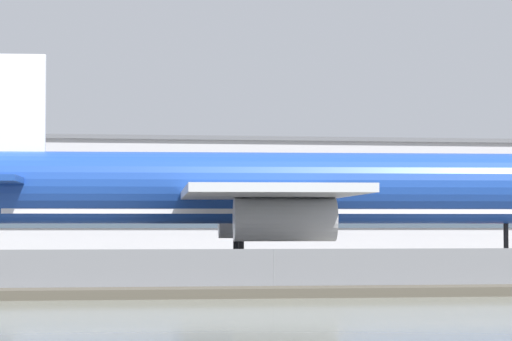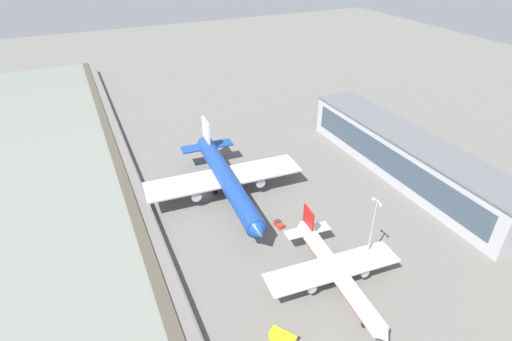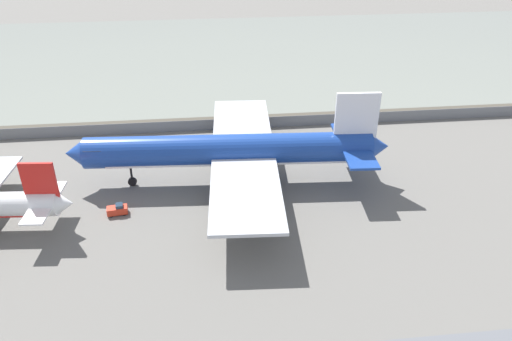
{
  "view_description": "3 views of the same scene",
  "coord_description": "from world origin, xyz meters",
  "px_view_note": "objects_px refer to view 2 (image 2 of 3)",
  "views": [
    {
      "loc": [
        -10.76,
        -83.32,
        3.77
      ],
      "look_at": [
        2.03,
        5.09,
        7.79
      ],
      "focal_mm": 85.0,
      "sensor_mm": 36.0,
      "label": 1
    },
    {
      "loc": [
        97.07,
        -27.07,
        69.57
      ],
      "look_at": [
        0.76,
        17.5,
        4.68
      ],
      "focal_mm": 28.0,
      "sensor_mm": 36.0,
      "label": 2
    },
    {
      "loc": [
        8.11,
        81.94,
        45.62
      ],
      "look_at": [
        -0.2,
        7.32,
        2.73
      ],
      "focal_mm": 35.0,
      "sensor_mm": 36.0,
      "label": 3
    }
  ],
  "objects_px": {
    "cargo_jet_blue": "(226,178)",
    "apron_light_mast_apron_west": "(372,229)",
    "passenger_jet_white_red": "(335,270)",
    "ops_van": "(283,338)",
    "baggage_tug": "(279,224)"
  },
  "relations": [
    {
      "from": "ops_van",
      "to": "apron_light_mast_apron_west",
      "type": "bearing_deg",
      "value": 110.5
    },
    {
      "from": "cargo_jet_blue",
      "to": "apron_light_mast_apron_west",
      "type": "height_order",
      "value": "apron_light_mast_apron_west"
    },
    {
      "from": "passenger_jet_white_red",
      "to": "ops_van",
      "type": "relative_size",
      "value": 6.86
    },
    {
      "from": "baggage_tug",
      "to": "passenger_jet_white_red",
      "type": "bearing_deg",
      "value": 4.28
    },
    {
      "from": "cargo_jet_blue",
      "to": "apron_light_mast_apron_west",
      "type": "relative_size",
      "value": 2.93
    },
    {
      "from": "baggage_tug",
      "to": "ops_van",
      "type": "bearing_deg",
      "value": -26.11
    },
    {
      "from": "passenger_jet_white_red",
      "to": "apron_light_mast_apron_west",
      "type": "height_order",
      "value": "apron_light_mast_apron_west"
    },
    {
      "from": "cargo_jet_blue",
      "to": "ops_van",
      "type": "relative_size",
      "value": 10.12
    },
    {
      "from": "passenger_jet_white_red",
      "to": "baggage_tug",
      "type": "height_order",
      "value": "passenger_jet_white_red"
    },
    {
      "from": "cargo_jet_blue",
      "to": "baggage_tug",
      "type": "height_order",
      "value": "cargo_jet_blue"
    },
    {
      "from": "passenger_jet_white_red",
      "to": "apron_light_mast_apron_west",
      "type": "xyz_separation_m",
      "value": [
        -2.24,
        10.68,
        6.28
      ]
    },
    {
      "from": "passenger_jet_white_red",
      "to": "baggage_tug",
      "type": "bearing_deg",
      "value": -175.72
    },
    {
      "from": "ops_van",
      "to": "baggage_tug",
      "type": "bearing_deg",
      "value": 153.89
    },
    {
      "from": "cargo_jet_blue",
      "to": "apron_light_mast_apron_west",
      "type": "bearing_deg",
      "value": 26.31
    },
    {
      "from": "baggage_tug",
      "to": "apron_light_mast_apron_west",
      "type": "bearing_deg",
      "value": 30.19
    }
  ]
}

